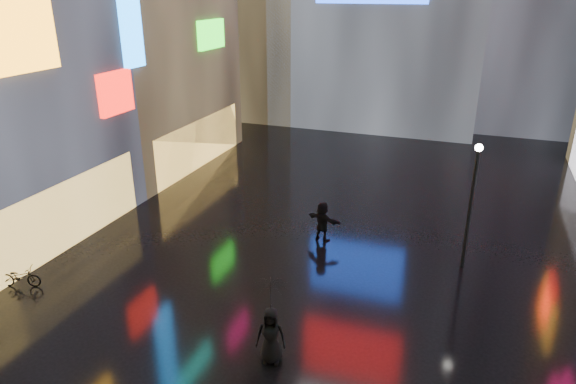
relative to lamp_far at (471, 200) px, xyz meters
The scene contains 6 objects.
ground 6.16m from the lamp_far, 164.03° to the left, with size 140.00×140.00×0.00m, color black.
lamp_far is the anchor object (origin of this frame).
pedestrian_4 9.76m from the lamp_far, 122.96° to the right, with size 0.91×0.59×1.86m, color black.
pedestrian_5 6.40m from the lamp_far, behind, with size 1.70×0.54×1.83m, color black.
umbrella_2 9.57m from the lamp_far, 122.96° to the right, with size 1.05×1.07×0.96m, color black.
bicycle 17.55m from the lamp_far, 154.70° to the right, with size 0.55×1.56×0.82m, color black.
Camera 1 is at (4.86, -1.18, 10.65)m, focal length 32.00 mm.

